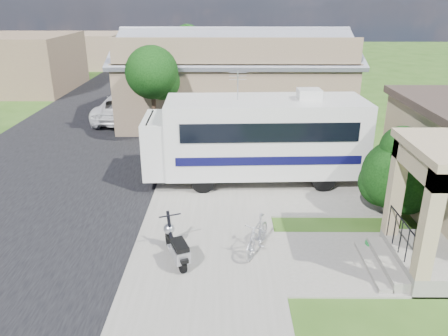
{
  "coord_description": "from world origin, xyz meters",
  "views": [
    {
      "loc": [
        -0.41,
        -10.85,
        6.55
      ],
      "look_at": [
        -0.5,
        2.5,
        1.3
      ],
      "focal_mm": 35.0,
      "sensor_mm": 36.0,
      "label": 1
    }
  ],
  "objects_px": {
    "garden_hose": "(372,246)",
    "van": "(140,82)",
    "pickup_truck": "(123,107)",
    "shrub": "(400,171)",
    "motorhome": "(257,136)",
    "bicycle": "(257,237)",
    "scooter": "(177,247)"
  },
  "relations": [
    {
      "from": "scooter",
      "to": "garden_hose",
      "type": "height_order",
      "value": "scooter"
    },
    {
      "from": "garden_hose",
      "to": "motorhome",
      "type": "bearing_deg",
      "value": 121.11
    },
    {
      "from": "pickup_truck",
      "to": "shrub",
      "type": "bearing_deg",
      "value": 135.7
    },
    {
      "from": "van",
      "to": "scooter",
      "type": "bearing_deg",
      "value": -88.11
    },
    {
      "from": "pickup_truck",
      "to": "bicycle",
      "type": "bearing_deg",
      "value": 117.63
    },
    {
      "from": "pickup_truck",
      "to": "garden_hose",
      "type": "xyz_separation_m",
      "value": [
        9.93,
        -13.69,
        -0.64
      ]
    },
    {
      "from": "scooter",
      "to": "pickup_truck",
      "type": "bearing_deg",
      "value": 85.44
    },
    {
      "from": "motorhome",
      "to": "van",
      "type": "xyz_separation_m",
      "value": [
        -7.25,
        15.42,
        -0.79
      ]
    },
    {
      "from": "shrub",
      "to": "pickup_truck",
      "type": "xyz_separation_m",
      "value": [
        -11.21,
        11.69,
        -0.79
      ]
    },
    {
      "from": "scooter",
      "to": "bicycle",
      "type": "height_order",
      "value": "scooter"
    },
    {
      "from": "motorhome",
      "to": "pickup_truck",
      "type": "height_order",
      "value": "motorhome"
    },
    {
      "from": "van",
      "to": "garden_hose",
      "type": "relative_size",
      "value": 16.26
    },
    {
      "from": "scooter",
      "to": "van",
      "type": "xyz_separation_m",
      "value": [
        -4.85,
        21.06,
        0.47
      ]
    },
    {
      "from": "scooter",
      "to": "garden_hose",
      "type": "relative_size",
      "value": 4.0
    },
    {
      "from": "scooter",
      "to": "pickup_truck",
      "type": "relative_size",
      "value": 0.31
    },
    {
      "from": "shrub",
      "to": "van",
      "type": "height_order",
      "value": "shrub"
    },
    {
      "from": "motorhome",
      "to": "pickup_truck",
      "type": "relative_size",
      "value": 1.53
    },
    {
      "from": "bicycle",
      "to": "garden_hose",
      "type": "height_order",
      "value": "bicycle"
    },
    {
      "from": "garden_hose",
      "to": "van",
      "type": "bearing_deg",
      "value": 116.66
    },
    {
      "from": "motorhome",
      "to": "garden_hose",
      "type": "bearing_deg",
      "value": -61.33
    },
    {
      "from": "bicycle",
      "to": "pickup_truck",
      "type": "xyz_separation_m",
      "value": [
        -6.7,
        13.91,
        0.24
      ]
    },
    {
      "from": "pickup_truck",
      "to": "garden_hose",
      "type": "height_order",
      "value": "pickup_truck"
    },
    {
      "from": "garden_hose",
      "to": "pickup_truck",
      "type": "bearing_deg",
      "value": 125.94
    },
    {
      "from": "scooter",
      "to": "garden_hose",
      "type": "bearing_deg",
      "value": -14.29
    },
    {
      "from": "bicycle",
      "to": "pickup_truck",
      "type": "relative_size",
      "value": 0.31
    },
    {
      "from": "bicycle",
      "to": "van",
      "type": "bearing_deg",
      "value": 132.04
    },
    {
      "from": "shrub",
      "to": "bicycle",
      "type": "bearing_deg",
      "value": -153.81
    },
    {
      "from": "motorhome",
      "to": "bicycle",
      "type": "relative_size",
      "value": 4.89
    },
    {
      "from": "motorhome",
      "to": "scooter",
      "type": "bearing_deg",
      "value": -115.48
    },
    {
      "from": "motorhome",
      "to": "shrub",
      "type": "bearing_deg",
      "value": -36.76
    },
    {
      "from": "pickup_truck",
      "to": "garden_hose",
      "type": "bearing_deg",
      "value": 127.84
    },
    {
      "from": "motorhome",
      "to": "van",
      "type": "relative_size",
      "value": 1.21
    }
  ]
}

